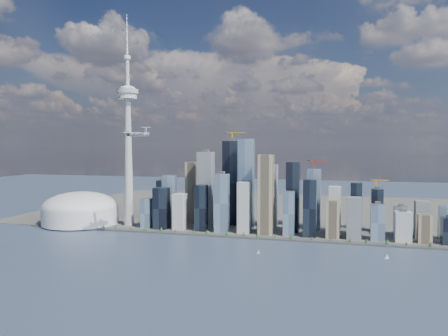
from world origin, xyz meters
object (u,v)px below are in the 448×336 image
(airplane, at_px, (137,134))
(sailboat_west, at_px, (258,252))
(dome_stadium, at_px, (80,210))
(sailboat_east, at_px, (387,257))
(needle_tower, at_px, (128,137))

(airplane, relative_size, sailboat_west, 8.02)
(dome_stadium, bearing_deg, sailboat_east, -11.89)
(airplane, bearing_deg, sailboat_west, 22.13)
(dome_stadium, distance_m, airplane, 368.46)
(needle_tower, distance_m, dome_stadium, 241.40)
(dome_stadium, xyz_separation_m, airplane, (256.84, -173.55, 199.20))
(dome_stadium, xyz_separation_m, sailboat_west, (526.20, -186.32, -36.44))
(needle_tower, relative_size, airplane, 7.34)
(sailboat_west, bearing_deg, dome_stadium, 166.46)
(needle_tower, relative_size, sailboat_east, 53.70)
(sailboat_east, bearing_deg, needle_tower, 161.75)
(sailboat_east, bearing_deg, airplane, 178.36)
(needle_tower, relative_size, sailboat_west, 58.94)
(dome_stadium, height_order, sailboat_east, dome_stadium)
(dome_stadium, relative_size, sailboat_east, 19.51)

